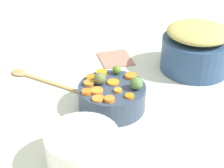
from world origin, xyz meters
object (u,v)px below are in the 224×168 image
metal_pot (195,54)px  wooden_spoon (33,77)px  serving_bowl_carrots (112,97)px  casserole_dish (83,150)px

metal_pot → wooden_spoon: (-0.63, -0.10, -0.06)m
serving_bowl_carrots → metal_pot: bearing=40.9°
serving_bowl_carrots → metal_pot: metal_pot is taller
serving_bowl_carrots → casserole_dish: casserole_dish is taller
casserole_dish → wooden_spoon: bearing=118.5°
serving_bowl_carrots → wooden_spoon: 0.36m
wooden_spoon → casserole_dish: (0.24, -0.45, 0.05)m
serving_bowl_carrots → casserole_dish: size_ratio=1.15×
wooden_spoon → casserole_dish: casserole_dish is taller
serving_bowl_carrots → wooden_spoon: serving_bowl_carrots is taller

